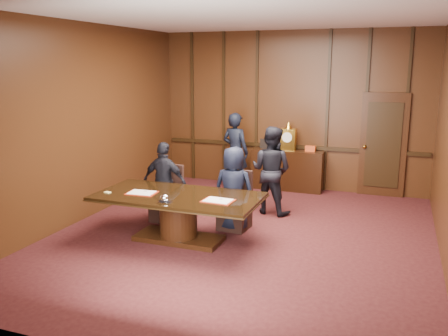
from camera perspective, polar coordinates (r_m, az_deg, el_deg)
name	(u,v)px	position (r m, az deg, el deg)	size (l,w,h in m)	color
room	(249,132)	(7.51, 3.00, 4.35)	(7.00, 7.04, 3.50)	black
sideboard	(287,168)	(10.72, 7.62, -0.03)	(1.60, 0.45, 1.54)	black
conference_table	(178,210)	(7.57, -5.53, -5.05)	(2.62, 1.32, 0.76)	black
folder_left	(142,193)	(7.66, -9.86, -2.96)	(0.48, 0.36, 0.02)	#9E240E
folder_right	(218,201)	(7.12, -0.71, -3.95)	(0.48, 0.36, 0.02)	#9E240E
inkstand	(165,199)	(7.10, -7.16, -3.71)	(0.20, 0.14, 0.12)	white
notepad	(108,192)	(7.81, -13.84, -2.85)	(0.10, 0.07, 0.01)	#F5DB77
chair_left	(167,204)	(8.67, -6.84, -4.32)	(0.50, 0.50, 0.99)	black
chair_right	(235,212)	(8.17, 1.34, -5.27)	(0.52, 0.52, 0.99)	black
signatory_left	(165,182)	(8.49, -7.16, -1.70)	(0.84, 0.35, 1.44)	black
signatory_right	(234,189)	(7.98, 1.16, -2.51)	(0.70, 0.46, 1.44)	black
witness_left	(235,152)	(10.52, 1.38, 1.98)	(0.63, 0.42, 1.74)	black
witness_right	(271,170)	(8.91, 5.69, -0.27)	(0.80, 0.63, 1.65)	black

